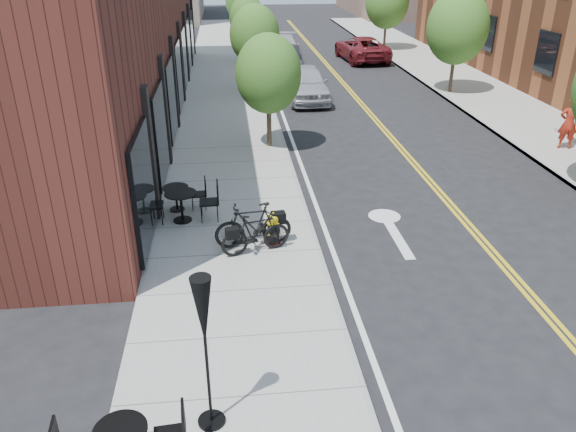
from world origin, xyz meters
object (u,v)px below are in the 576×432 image
parked_car_a (306,83)px  bistro_set_b (181,203)px  patio_umbrella (204,323)px  parked_car_b (283,62)px  parked_car_far (362,48)px  pedestrian (569,123)px  parked_car_c (284,48)px  bicycle_right (255,233)px  bistro_set_c (176,195)px  bicycle_left (253,225)px  fire_hydrant (273,229)px

parked_car_a → bistro_set_b: bearing=-112.5°
bistro_set_b → patio_umbrella: patio_umbrella is taller
parked_car_b → parked_car_far: 6.69m
parked_car_a → pedestrian: pedestrian is taller
parked_car_c → patio_umbrella: bearing=-93.3°
bicycle_right → bistro_set_c: bearing=22.3°
bicycle_left → parked_car_a: parked_car_a is taller
bistro_set_c → parked_car_c: size_ratio=0.33×
parked_car_a → parked_car_b: 5.03m
bicycle_right → bistro_set_c: (-1.95, 2.52, -0.06)m
bicycle_left → bistro_set_c: bearing=-145.4°
patio_umbrella → parked_car_a: size_ratio=0.56×
bistro_set_c → patio_umbrella: size_ratio=0.63×
bistro_set_c → pedestrian: 13.46m
parked_car_a → bicycle_left: bearing=-103.7°
parked_car_a → parked_car_c: 9.98m
fire_hydrant → bistro_set_b: bistro_set_b is taller
bistro_set_b → parked_car_c: parked_car_c is taller
bicycle_left → bicycle_right: (0.03, -0.32, -0.05)m
bicycle_right → parked_car_far: bearing=-34.0°
bicycle_right → pedestrian: size_ratio=0.92×
parked_car_b → parked_car_c: (0.52, 4.98, -0.10)m
bistro_set_b → bistro_set_c: size_ratio=1.18×
bicycle_right → parked_car_a: bearing=-27.9°
parked_car_b → pedestrian: bearing=-57.0°
bicycle_right → bicycle_left: bearing=-9.7°
bistro_set_c → bicycle_right: bearing=-55.7°
bicycle_right → parked_car_far: 24.53m
bistro_set_c → parked_car_c: 22.12m
parked_car_a → parked_car_far: 10.31m
bicycle_right → patio_umbrella: bearing=153.8°
bistro_set_b → bistro_set_c: 0.71m
bistro_set_b → parked_car_c: 22.75m
patio_umbrella → parked_car_far: patio_umbrella is taller
fire_hydrant → bicycle_left: 0.49m
pedestrian → parked_car_c: bearing=-51.4°
parked_car_a → pedestrian: 11.22m
bicycle_right → parked_car_far: size_ratio=0.31×
fire_hydrant → bistro_set_b: 2.66m
patio_umbrella → parked_car_c: patio_umbrella is taller
bistro_set_c → parked_car_a: bearing=62.9°
fire_hydrant → bicycle_left: bearing=-171.1°
fire_hydrant → parked_car_b: 18.85m
bicycle_left → bistro_set_c: bicycle_left is taller
parked_car_b → pedestrian: pedestrian is taller
parked_car_b → bistro_set_c: bearing=-105.4°
parked_car_b → parked_car_far: parked_car_b is taller
bistro_set_b → parked_car_a: size_ratio=0.41×
bistro_set_b → pedestrian: (12.78, 4.29, 0.37)m
parked_car_a → pedestrian: size_ratio=2.56×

